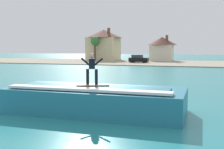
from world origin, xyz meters
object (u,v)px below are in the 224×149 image
at_px(house_small_cottage, 162,47).
at_px(car_near_shore, 138,59).
at_px(surfboard, 93,85).
at_px(house_with_chimney, 104,43).
at_px(surfer, 92,67).
at_px(wave_crest, 94,99).
at_px(tree_tall_bare, 95,42).

bearing_deg(house_small_cottage, car_near_shore, -108.96).
height_order(surfboard, house_with_chimney, house_with_chimney).
bearing_deg(surfer, wave_crest, 70.61).
relative_size(surfer, house_with_chimney, 0.17).
height_order(surfer, house_small_cottage, house_small_cottage).
xyz_separation_m(wave_crest, tree_tall_bare, (-20.14, 52.01, 4.07)).
xyz_separation_m(surfboard, tree_tall_bare, (-20.13, 52.20, 3.27)).
height_order(wave_crest, surfboard, surfboard).
bearing_deg(house_with_chimney, surfer, -71.11).
bearing_deg(tree_tall_bare, surfer, -68.95).
relative_size(car_near_shore, house_small_cottage, 0.56).
relative_size(car_near_shore, house_with_chimney, 0.43).
distance_m(wave_crest, house_with_chimney, 60.38).
bearing_deg(car_near_shore, house_with_chimney, 139.98).
bearing_deg(surfboard, surfer, 163.29).
relative_size(wave_crest, house_small_cottage, 1.26).
distance_m(house_with_chimney, tree_tall_bare, 5.00).
distance_m(surfboard, house_with_chimney, 60.51).
distance_m(surfer, house_with_chimney, 60.44).
bearing_deg(tree_tall_bare, house_with_chimney, 84.05).
bearing_deg(tree_tall_bare, wave_crest, -68.83).
height_order(surfer, car_near_shore, surfer).
xyz_separation_m(house_with_chimney, tree_tall_bare, (-0.52, -4.97, 0.23)).
bearing_deg(surfboard, house_with_chimney, 108.94).
xyz_separation_m(wave_crest, car_near_shore, (-8.11, 47.31, 0.25)).
relative_size(wave_crest, house_with_chimney, 0.97).
bearing_deg(house_small_cottage, surfboard, -85.61).
relative_size(surfer, car_near_shore, 0.39).
bearing_deg(surfer, house_small_cottage, 94.34).
bearing_deg(wave_crest, house_small_cottage, 94.42).
height_order(wave_crest, house_small_cottage, house_small_cottage).
height_order(house_small_cottage, tree_tall_bare, house_small_cottage).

